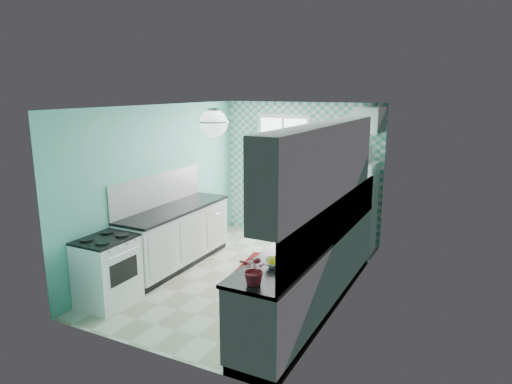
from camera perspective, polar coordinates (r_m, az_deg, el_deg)
The scene contains 26 objects.
floor at distance 6.90m, azimuth -1.33°, elevation -10.63°, with size 3.00×4.40×0.02m, color silver.
ceiling at distance 6.33m, azimuth -1.45°, elevation 10.78°, with size 3.00×4.40×0.02m, color white.
wall_back at distance 8.47m, azimuth 5.71°, elevation 2.66°, with size 3.00×0.02×2.50m, color #5FC1AC.
wall_front at distance 4.75m, azimuth -14.18°, elevation -5.84°, with size 3.00×0.02×2.50m, color #5FC1AC.
wall_left at distance 7.32m, azimuth -11.86°, elevation 0.84°, with size 0.02×4.40×2.50m, color #5FC1AC.
wall_right at distance 5.96m, azimuth 11.52°, elevation -1.89°, with size 0.02×4.40×2.50m, color #5FC1AC.
accent_wall at distance 8.45m, azimuth 5.65°, elevation 2.64°, with size 3.00×0.01×2.50m, color #5CB598.
window at distance 8.51m, azimuth 3.43°, elevation 4.80°, with size 1.04×0.05×1.44m.
backsplash_right at distance 5.60m, azimuth 10.18°, elevation -3.35°, with size 0.02×3.60×0.51m, color white.
backsplash_left at distance 7.26m, azimuth -12.07°, elevation 0.29°, with size 0.02×2.15×0.51m, color white.
upper_cabinets_right at distance 5.31m, azimuth 8.27°, elevation 3.63°, with size 0.33×3.20×0.90m, color silver.
upper_cabinet_fridge at distance 7.61m, azimuth 14.08°, elevation 8.79°, with size 0.40×0.74×0.40m, color silver.
ceiling_light at distance 5.65m, azimuth -5.33°, elevation 8.58°, with size 0.34×0.34×0.35m.
base_cabinets_right at distance 5.93m, azimuth 7.19°, elevation -9.94°, with size 0.60×3.60×0.90m, color white.
countertop_right at distance 5.77m, azimuth 7.18°, elevation -5.61°, with size 0.63×3.60×0.04m, color black.
base_cabinets_left at distance 7.29m, azimuth -10.02°, elevation -5.66°, with size 0.60×2.15×0.90m, color white.
countertop_left at distance 7.14m, azimuth -10.07°, elevation -2.10°, with size 0.63×2.15×0.04m, color black.
fridge at distance 7.87m, azimuth 12.11°, elevation -1.91°, with size 0.67×0.67×1.55m.
stove at distance 6.26m, azimuth -18.09°, elevation -9.22°, with size 0.58×0.72×0.86m.
sink at distance 6.67m, azimuth 10.25°, elevation -3.08°, with size 0.48×0.41×0.53m.
rug at distance 7.34m, azimuth 0.93°, elevation -9.00°, with size 0.65×0.93×0.01m, color maroon.
dish_towel at distance 6.76m, azimuth 7.13°, elevation -6.77°, with size 0.02×0.27×0.40m, color #579C9C.
fruit_bowl at distance 4.77m, azimuth 2.71°, elevation -8.89°, with size 0.28×0.28×0.07m, color white.
potted_plant at distance 4.29m, azimuth -0.10°, elevation -9.66°, with size 0.28×0.24×0.31m, color red.
soap_bottle at distance 6.74m, azimuth 10.93°, elevation -2.13°, with size 0.08×0.08×0.17m, color #86A3B5.
microwave at distance 7.69m, azimuth 12.42°, elevation 4.60°, with size 0.46×0.32×0.26m, color white.
Camera 1 is at (3.00, -5.57, 2.74)m, focal length 32.00 mm.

